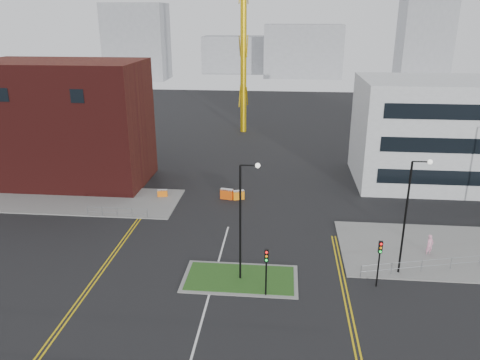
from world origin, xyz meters
name	(u,v)px	position (x,y,z in m)	size (l,w,h in m)	color
ground	(194,349)	(0.00, 0.00, 0.00)	(200.00, 200.00, 0.00)	black
pavement_left	(49,199)	(-20.00, 22.00, 0.06)	(28.00, 8.00, 0.12)	slate
island_kerb	(240,279)	(2.00, 8.00, 0.04)	(8.60, 4.60, 0.08)	slate
grass_island	(240,278)	(2.00, 8.00, 0.06)	(8.00, 4.00, 0.12)	#1E4517
brick_building	(41,124)	(-22.97, 28.00, 6.85)	(24.20, 10.07, 14.24)	#481412
office_block	(469,133)	(26.01, 31.97, 6.00)	(25.00, 12.20, 12.00)	#B8BCBE
streetlamp_island	(243,213)	(2.22, 8.00, 5.41)	(1.46, 0.36, 9.18)	black
streetlamp_right_near	(409,208)	(14.22, 10.00, 5.41)	(1.46, 0.36, 9.18)	black
traffic_light_island	(266,264)	(4.00, 5.98, 2.57)	(0.28, 0.33, 3.65)	black
traffic_light_right	(380,255)	(12.00, 7.98, 2.57)	(0.28, 0.33, 3.65)	black
railing_left	(117,211)	(-11.00, 18.00, 0.74)	(6.05, 0.05, 1.10)	gray
railing_right	(480,259)	(20.50, 11.50, 0.78)	(19.05, 5.05, 1.10)	gray
centre_line	(200,328)	(0.00, 2.00, 0.01)	(0.15, 30.00, 0.01)	silver
yellow_left_a	(108,259)	(-9.00, 10.00, 0.01)	(0.12, 24.00, 0.01)	gold
yellow_left_b	(112,259)	(-8.70, 10.00, 0.01)	(0.12, 24.00, 0.01)	gold
yellow_right_a	(345,300)	(9.50, 6.00, 0.01)	(0.12, 20.00, 0.01)	gold
yellow_right_b	(349,300)	(9.80, 6.00, 0.01)	(0.12, 20.00, 0.01)	gold
skyline_a	(137,42)	(-40.00, 120.00, 11.00)	(18.00, 12.00, 22.00)	gray
skyline_b	(303,51)	(10.00, 130.00, 8.00)	(24.00, 12.00, 16.00)	gray
skyline_c	(425,32)	(45.00, 125.00, 14.00)	(14.00, 12.00, 28.00)	gray
skyline_d	(248,55)	(-8.00, 140.00, 6.00)	(30.00, 12.00, 12.00)	gray
pedestrian	(430,245)	(17.11, 13.16, 0.92)	(0.67, 0.44, 1.85)	#F29CBB
barrier_left	(162,193)	(-8.00, 23.77, 0.49)	(1.10, 0.50, 0.89)	orange
barrier_mid	(239,195)	(0.28, 24.00, 0.55)	(1.27, 0.79, 1.01)	orange
barrier_right	(227,194)	(-1.00, 24.00, 0.62)	(1.42, 0.72, 1.14)	#E9530C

